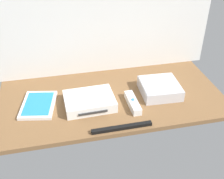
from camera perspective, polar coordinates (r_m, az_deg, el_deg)
ground_plane at (r=127.19cm, az=-0.00°, el=-1.87°), size 100.00×48.00×2.00cm
back_wall at (r=133.84cm, az=-2.35°, el=15.89°), size 110.00×1.20×64.00cm
game_console at (r=120.65cm, az=-4.60°, el=-2.37°), size 21.51×17.03×4.40cm
mini_computer at (r=129.52cm, az=9.66°, el=0.27°), size 17.74×17.74×5.30cm
game_case at (r=124.59cm, az=-14.69°, el=-3.03°), size 16.88×21.19×1.56cm
remote_wand at (r=120.84cm, az=4.22°, el=-2.69°), size 3.82×14.85×3.40cm
sensor_bar at (r=109.50cm, az=2.03°, el=-7.71°), size 24.02×2.03×1.40cm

